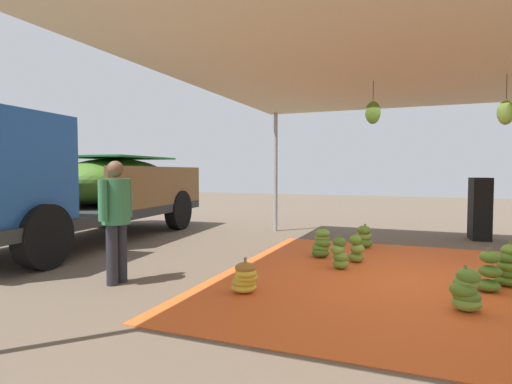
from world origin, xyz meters
The scene contains 14 objects.
ground_plane centered at (0.00, 3.00, 0.00)m, with size 40.00×40.00×0.00m, color brown.
tarp_orange centered at (0.00, 0.00, 0.01)m, with size 5.52×5.23×0.01m, color #E05B23.
tent_canopy centered at (0.01, -0.10, 2.90)m, with size 8.00×7.00×2.99m.
banana_bunch_1 centered at (-0.20, -0.87, 0.24)m, with size 0.41×0.41×0.54m.
banana_bunch_3 centered at (-1.09, -0.53, 0.22)m, with size 0.42×0.42×0.49m.
banana_bunch_6 centered at (0.16, -1.14, 0.27)m, with size 0.44×0.42×0.59m.
banana_bunch_7 centered at (0.30, 1.06, 0.24)m, with size 0.33×0.35×0.52m.
banana_bunch_8 centered at (-1.36, 1.91, 0.19)m, with size 0.43×0.44×0.43m.
banana_bunch_9 centered at (1.05, 1.51, 0.24)m, with size 0.41×0.44×0.53m.
banana_bunch_10 centered at (0.86, 0.89, 0.22)m, with size 0.36×0.36×0.49m.
banana_bunch_11 centered at (2.26, 0.94, 0.21)m, with size 0.38×0.36×0.46m.
cargo_truck_main centered at (0.53, 6.55, 1.21)m, with size 6.83×3.07×2.40m.
worker_0 centered at (-1.58, 3.68, 0.95)m, with size 0.60×0.37×1.63m.
speaker_stack centered at (4.19, -1.28, 0.68)m, with size 0.58×0.45×1.36m.
Camera 1 is at (-5.93, -0.06, 1.49)m, focal length 28.95 mm.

